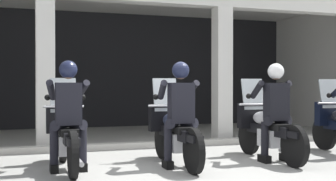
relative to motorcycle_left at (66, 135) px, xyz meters
name	(u,v)px	position (x,y,z in m)	size (l,w,h in m)	color
ground_plane	(131,143)	(1.62, 2.60, -0.50)	(80.00, 80.00, 0.00)	#999993
station_building	(114,45)	(1.71, 4.78, 1.78)	(12.38, 4.90, 3.53)	black
kerb_strip	(146,145)	(1.71, 1.72, -0.44)	(11.88, 0.24, 0.12)	#B7B5AD
motorcycle_left	(66,135)	(0.00, 0.00, 0.00)	(0.62, 2.04, 1.35)	black
police_officer_left	(68,106)	(0.00, -0.28, 0.44)	(0.63, 0.61, 1.58)	black
motorcycle_center	(174,132)	(1.62, -0.21, 0.00)	(0.62, 2.04, 1.35)	black
police_officer_center	(180,105)	(1.62, -0.49, 0.44)	(0.63, 0.61, 1.58)	black
motorcycle_right	(266,129)	(3.25, -0.22, 0.00)	(0.62, 2.04, 1.35)	black
police_officer_right	(275,104)	(3.24, -0.50, 0.44)	(0.63, 0.61, 1.58)	black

